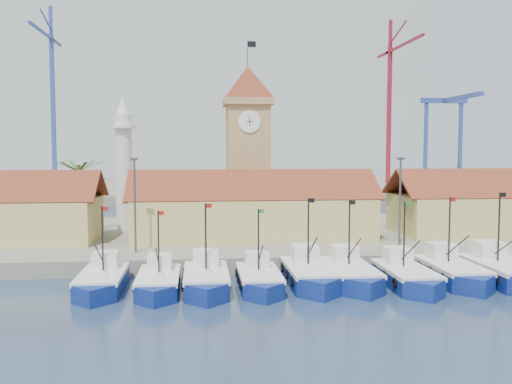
{
  "coord_description": "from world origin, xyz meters",
  "views": [
    {
      "loc": [
        -6.08,
        -42.73,
        11.46
      ],
      "look_at": [
        0.19,
        18.0,
        6.72
      ],
      "focal_mm": 40.0,
      "sensor_mm": 36.0,
      "label": 1
    }
  ],
  "objects": [
    {
      "name": "crane_blue_near",
      "position": [
        -42.51,
        107.12,
        26.65
      ],
      "size": [
        1.0,
        29.17,
        45.0
      ],
      "color": "#32479A",
      "rests_on": "terminal"
    },
    {
      "name": "terminal",
      "position": [
        0.0,
        110.0,
        1.0
      ],
      "size": [
        240.0,
        80.0,
        2.0
      ],
      "primitive_type": "cube",
      "color": "gray",
      "rests_on": "ground"
    },
    {
      "name": "boat_3",
      "position": [
        -1.13,
        2.45,
        0.71
      ],
      "size": [
        3.31,
        9.06,
        6.85
      ],
      "color": "navy",
      "rests_on": "ground"
    },
    {
      "name": "lamp_posts",
      "position": [
        0.5,
        12.0,
        6.48
      ],
      "size": [
        80.7,
        0.25,
        9.03
      ],
      "color": "#3F3F44",
      "rests_on": "quay"
    },
    {
      "name": "hall_center",
      "position": [
        0.0,
        20.0,
        3.99
      ],
      "size": [
        27.04,
        10.13,
        7.61
      ],
      "color": "tan",
      "rests_on": "quay"
    },
    {
      "name": "gantry",
      "position": [
        62.0,
        106.65,
        20.04
      ],
      "size": [
        13.0,
        22.0,
        23.2
      ],
      "color": "#32479A",
      "rests_on": "terminal"
    },
    {
      "name": "palm_tree",
      "position": [
        -20.0,
        26.0,
        6.25
      ],
      "size": [
        5.6,
        5.03,
        8.39
      ],
      "color": "brown",
      "rests_on": "quay"
    },
    {
      "name": "boat_8",
      "position": [
        19.67,
        2.42,
        0.84
      ],
      "size": [
        3.91,
        10.72,
        8.11
      ],
      "color": "navy",
      "rests_on": "ground"
    },
    {
      "name": "boat_2",
      "position": [
        -5.44,
        2.48,
        0.76
      ],
      "size": [
        3.56,
        9.75,
        7.38
      ],
      "color": "navy",
      "rests_on": "ground"
    },
    {
      "name": "clock_tower",
      "position": [
        0.0,
        26.0,
        11.96
      ],
      "size": [
        5.8,
        5.8,
        22.7
      ],
      "color": "tan",
      "rests_on": "quay"
    },
    {
      "name": "boat_4",
      "position": [
        3.21,
        3.32,
        0.79
      ],
      "size": [
        3.7,
        10.14,
        7.67
      ],
      "color": "navy",
      "rests_on": "ground"
    },
    {
      "name": "boat_7",
      "position": [
        15.49,
        3.02,
        0.79
      ],
      "size": [
        3.7,
        10.13,
        7.66
      ],
      "color": "navy",
      "rests_on": "ground"
    },
    {
      "name": "boat_6",
      "position": [
        11.08,
        1.98,
        0.76
      ],
      "size": [
        3.56,
        9.75,
        7.38
      ],
      "color": "navy",
      "rests_on": "ground"
    },
    {
      "name": "boat_5",
      "position": [
        6.7,
        3.15,
        0.77
      ],
      "size": [
        3.6,
        9.86,
        7.46
      ],
      "color": "navy",
      "rests_on": "ground"
    },
    {
      "name": "crane_red_right",
      "position": [
        44.65,
        103.66,
        25.75
      ],
      "size": [
        1.0,
        32.37,
        42.84
      ],
      "color": "maroon",
      "rests_on": "terminal"
    },
    {
      "name": "ground",
      "position": [
        0.0,
        0.0,
        0.0
      ],
      "size": [
        400.0,
        400.0,
        0.0
      ],
      "primitive_type": "plane",
      "color": "#1C2E4C",
      "rests_on": "ground"
    },
    {
      "name": "boat_0",
      "position": [
        -13.75,
        3.02,
        0.74
      ],
      "size": [
        3.45,
        9.46,
        7.16
      ],
      "color": "navy",
      "rests_on": "ground"
    },
    {
      "name": "minaret",
      "position": [
        -15.0,
        28.0,
        9.73
      ],
      "size": [
        3.0,
        3.0,
        16.3
      ],
      "color": "silver",
      "rests_on": "quay"
    },
    {
      "name": "quay",
      "position": [
        0.0,
        24.0,
        0.75
      ],
      "size": [
        140.0,
        32.0,
        1.5
      ],
      "primitive_type": "cube",
      "color": "gray",
      "rests_on": "ground"
    },
    {
      "name": "boat_1",
      "position": [
        -9.23,
        2.3,
        0.7
      ],
      "size": [
        3.29,
        9.0,
        6.81
      ],
      "color": "navy",
      "rests_on": "ground"
    }
  ]
}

